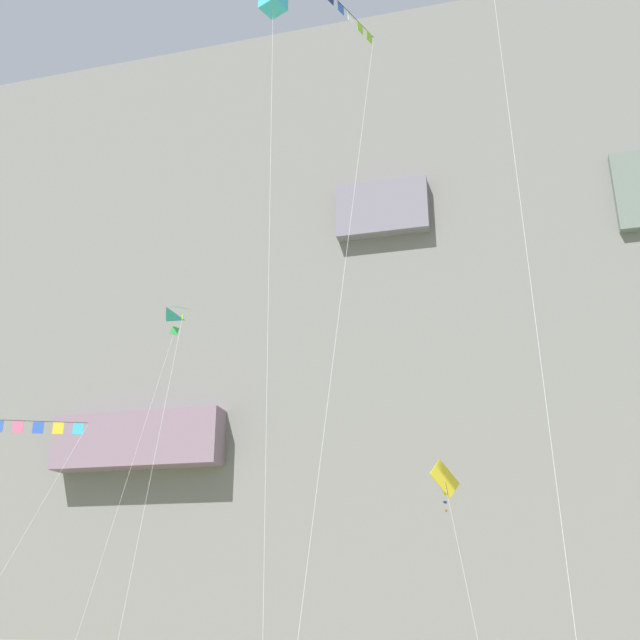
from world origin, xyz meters
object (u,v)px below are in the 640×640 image
object	(u,v)px
kite_banner_upper_right	(27,431)
kite_delta_low_center	(181,331)
kite_banner_mid_right	(340,32)
kite_diamond_high_right	(445,482)
kite_delta_mid_left	(182,336)

from	to	relation	value
kite_banner_upper_right	kite_delta_low_center	size ratio (longest dim) A/B	0.70
kite_banner_mid_right	kite_diamond_high_right	bearing A→B (deg)	80.57
kite_diamond_high_right	kite_banner_upper_right	xyz separation A→B (m)	(-20.75, -7.47, 2.33)
kite_banner_upper_right	kite_banner_mid_right	distance (m)	25.35
kite_delta_mid_left	kite_banner_mid_right	bearing A→B (deg)	-35.17
kite_diamond_high_right	kite_banner_upper_right	size ratio (longest dim) A/B	0.87
kite_diamond_high_right	kite_delta_mid_left	distance (m)	16.07
kite_banner_upper_right	kite_delta_mid_left	size ratio (longest dim) A/B	0.72
kite_diamond_high_right	kite_delta_low_center	distance (m)	16.15
kite_delta_mid_left	kite_banner_mid_right	xyz separation A→B (m)	(10.32, -7.27, 11.34)
kite_banner_mid_right	kite_delta_low_center	size ratio (longest dim) A/B	1.68
kite_delta_mid_left	kite_delta_low_center	xyz separation A→B (m)	(0.33, -0.81, -0.07)
kite_banner_upper_right	kite_delta_low_center	distance (m)	9.63
kite_delta_mid_left	kite_delta_low_center	size ratio (longest dim) A/B	0.96
kite_banner_upper_right	kite_delta_low_center	world-z (taller)	kite_delta_low_center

